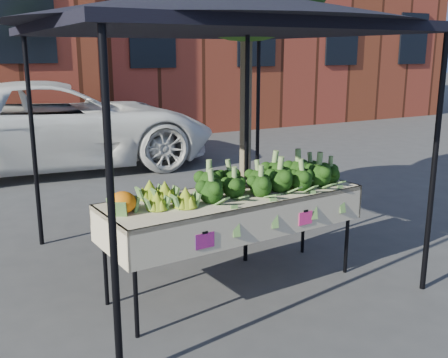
# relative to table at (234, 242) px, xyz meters

# --- Properties ---
(ground) EXTENTS (90.00, 90.00, 0.00)m
(ground) POSITION_rel_table_xyz_m (0.05, 0.03, -0.45)
(ground) COLOR #363639
(table) EXTENTS (2.45, 0.98, 0.90)m
(table) POSITION_rel_table_xyz_m (0.00, 0.00, 0.00)
(table) COLOR beige
(table) RESTS_ON ground
(canopy) EXTENTS (3.16, 3.16, 2.74)m
(canopy) POSITION_rel_table_xyz_m (0.07, 0.59, 0.92)
(canopy) COLOR black
(canopy) RESTS_ON ground
(broccoli_heap) EXTENTS (1.56, 0.59, 0.29)m
(broccoli_heap) POSITION_rel_table_xyz_m (0.36, 0.03, 0.59)
(broccoli_heap) COLOR black
(broccoli_heap) RESTS_ON table
(romanesco_cluster) EXTENTS (0.45, 0.59, 0.22)m
(romanesco_cluster) POSITION_rel_table_xyz_m (-0.66, 0.04, 0.56)
(romanesco_cluster) COLOR #94A722
(romanesco_cluster) RESTS_ON table
(cauliflower_pair) EXTENTS (0.22, 0.22, 0.20)m
(cauliflower_pair) POSITION_rel_table_xyz_m (-1.05, -0.05, 0.55)
(cauliflower_pair) COLOR orange
(cauliflower_pair) RESTS_ON table
(vehicle) EXTENTS (1.84, 2.82, 5.86)m
(vehicle) POSITION_rel_table_xyz_m (-0.33, 6.09, 2.48)
(vehicle) COLOR white
(vehicle) RESTS_ON ground
(street_tree) EXTENTS (2.01, 2.01, 3.96)m
(street_tree) POSITION_rel_table_xyz_m (0.90, 1.32, 1.53)
(street_tree) COLOR #1E4C14
(street_tree) RESTS_ON ground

